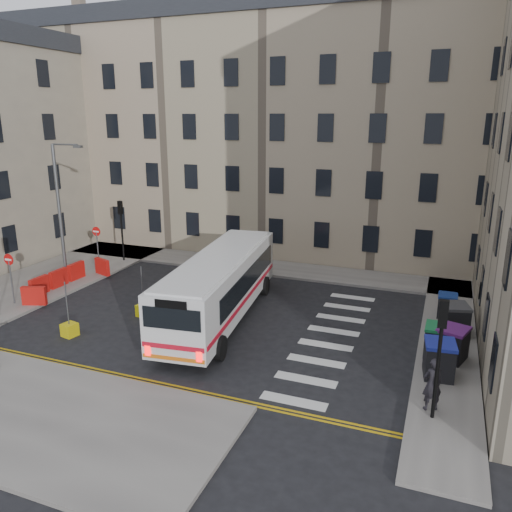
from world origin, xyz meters
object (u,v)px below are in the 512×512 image
Objects in this scene: wheelie_bin_c at (437,340)px; wheelie_bin_d at (454,319)px; bus at (220,284)px; wheelie_bin_a at (439,359)px; bollard_yellow at (144,310)px; wheelie_bin_e at (447,305)px; streetlamp at (59,210)px; pedestrian at (432,384)px; bollard_chevron at (70,330)px; wheelie_bin_b at (452,343)px.

wheelie_bin_c is 2.57m from wheelie_bin_d.
wheelie_bin_c is (10.09, -0.60, -1.02)m from bus.
wheelie_bin_d reaches higher than wheelie_bin_a.
wheelie_bin_a is at bearing -84.95° from wheelie_bin_c.
wheelie_bin_e is at bearing 19.54° from bollard_yellow.
streetlamp is 22.85m from pedestrian.
pedestrian reaches higher than bollard_yellow.
streetlamp reaches higher than wheelie_bin_d.
wheelie_bin_d is at bearing 20.75° from bollard_chevron.
wheelie_bin_c is 4.27m from pedestrian.
wheelie_bin_c is 0.70× the size of pedestrian.
wheelie_bin_c reaches higher than bollard_yellow.
wheelie_bin_a is at bearing 6.86° from bollard_chevron.
streetlamp is at bearing 161.28° from wheelie_bin_a.
pedestrian is (-0.06, -4.26, 0.28)m from wheelie_bin_c.
wheelie_bin_b is (0.46, 1.65, -0.02)m from wheelie_bin_a.
wheelie_bin_a reaches higher than bollard_chevron.
pedestrian is (-0.17, -2.46, 0.23)m from wheelie_bin_a.
wheelie_bin_d is (0.64, 2.49, 0.06)m from wheelie_bin_c.
wheelie_bin_e is 1.90× the size of bollard_yellow.
streetlamp is 9.27m from bollard_yellow.
bollard_chevron is (-5.60, -4.30, -1.53)m from bus.
bollard_chevron is (-1.82, -3.23, 0.00)m from bollard_yellow.
bus reaches higher than wheelie_bin_d.
wheelie_bin_c is at bearing 86.72° from wheelie_bin_a.
wheelie_bin_b is (10.66, -0.75, -1.00)m from bus.
bollard_chevron is (-15.80, -1.90, -0.56)m from wheelie_bin_a.
bus is at bearing -10.73° from streetlamp.
wheelie_bin_a is at bearing -5.45° from bollard_yellow.
wheelie_bin_e is at bearing 111.65° from wheelie_bin_b.
pedestrian is at bearing -80.12° from wheelie_bin_b.
pedestrian is at bearing -110.74° from wheelie_bin_d.
bollard_chevron is at bearing -174.06° from wheelie_bin_d.
bus is at bearing -165.48° from wheelie_bin_b.
wheelie_bin_d is (0.08, 2.63, 0.03)m from wheelie_bin_b.
wheelie_bin_e is (0.20, 6.37, -0.13)m from wheelie_bin_a.
wheelie_bin_d is (10.73, 1.89, -0.97)m from bus.
wheelie_bin_b is 16.65m from bollard_chevron.
bus reaches higher than wheelie_bin_b.
wheelie_bin_b is at bearing 67.75° from wheelie_bin_a.
streetlamp is at bearing 164.45° from wheelie_bin_d.
bollard_yellow is at bearing -22.84° from streetlamp.
bollard_chevron is at bearing -31.12° from pedestrian.
wheelie_bin_b reaches higher than wheelie_bin_e.
bollard_yellow and bollard_chevron have the same top height.
pedestrian is 15.66m from bollard_chevron.
wheelie_bin_d reaches higher than wheelie_bin_e.
pedestrian is at bearing -100.72° from wheelie_bin_a.
streetlamp reaches higher than bollard_chevron.
wheelie_bin_d is at bearing 76.12° from wheelie_bin_a.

